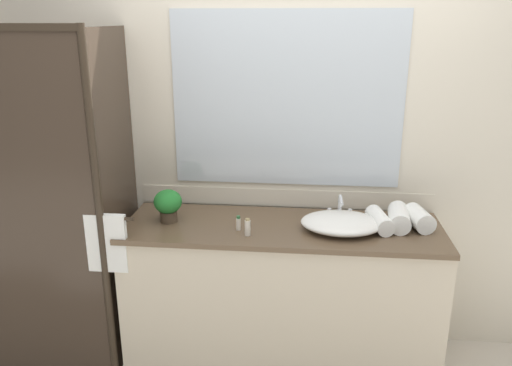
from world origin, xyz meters
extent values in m
plane|color=beige|center=(0.00, 0.00, 0.00)|extent=(8.00, 8.00, 0.00)
cube|color=beige|center=(0.00, 0.34, 1.30)|extent=(4.40, 0.05, 2.60)
cube|color=beige|center=(0.00, 0.32, 0.96)|extent=(1.80, 0.01, 0.11)
cube|color=silver|center=(0.00, 0.31, 1.56)|extent=(1.35, 0.01, 1.02)
cube|color=beige|center=(0.00, 0.01, 0.43)|extent=(1.80, 0.56, 0.87)
cube|color=brown|center=(0.00, 0.00, 0.89)|extent=(1.80, 0.58, 0.03)
cylinder|color=#2D2319|center=(-0.95, -0.27, 1.00)|extent=(0.04, 0.04, 2.00)
cube|color=#382B21|center=(-1.45, -0.27, 1.00)|extent=(0.96, 0.01, 1.96)
cube|color=#382B21|center=(-0.95, 0.02, 1.00)|extent=(0.01, 0.57, 1.96)
cylinder|color=#2D2319|center=(-0.93, -0.26, 1.01)|extent=(0.32, 0.02, 0.02)
cube|color=white|center=(-0.93, -0.26, 0.87)|extent=(0.22, 0.04, 0.33)
ellipsoid|color=white|center=(0.33, -0.03, 0.94)|extent=(0.45, 0.34, 0.09)
cube|color=silver|center=(0.33, 0.15, 0.91)|extent=(0.17, 0.04, 0.02)
cylinder|color=silver|center=(0.33, 0.15, 0.98)|extent=(0.02, 0.02, 0.12)
cylinder|color=silver|center=(0.33, 0.08, 1.04)|extent=(0.02, 0.14, 0.02)
cylinder|color=silver|center=(0.27, 0.15, 0.94)|extent=(0.02, 0.02, 0.04)
cylinder|color=silver|center=(0.39, 0.15, 0.94)|extent=(0.02, 0.02, 0.04)
cylinder|color=#473828|center=(-0.66, 0.00, 0.93)|extent=(0.10, 0.10, 0.06)
ellipsoid|color=#24752C|center=(-0.66, 0.00, 1.02)|extent=(0.16, 0.16, 0.14)
cylinder|color=silver|center=(-0.18, -0.15, 0.94)|extent=(0.03, 0.03, 0.09)
cylinder|color=#9E895B|center=(-0.18, -0.15, 0.99)|extent=(0.02, 0.02, 0.01)
cylinder|color=silver|center=(-0.24, -0.08, 0.93)|extent=(0.03, 0.03, 0.07)
cylinder|color=#2D6638|center=(-0.24, -0.08, 0.97)|extent=(0.02, 0.02, 0.02)
cylinder|color=white|center=(0.76, 0.05, 0.96)|extent=(0.15, 0.23, 0.11)
cylinder|color=white|center=(0.65, 0.04, 0.96)|extent=(0.14, 0.26, 0.12)
cylinder|color=white|center=(0.54, 0.01, 0.95)|extent=(0.14, 0.26, 0.10)
camera|label=1|loc=(0.12, -2.66, 2.02)|focal=35.65mm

